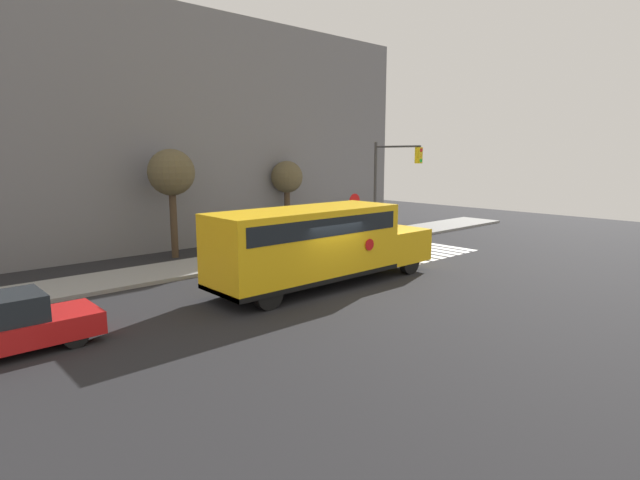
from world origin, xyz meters
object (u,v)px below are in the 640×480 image
object	(u,v)px
traffic_light	(389,178)
tree_far_sidewalk	(287,179)
school_bus	(317,242)
tree_near_sidewalk	(171,174)
stop_sign	(354,211)

from	to	relation	value
traffic_light	tree_far_sidewalk	bearing A→B (deg)	110.22
tree_far_sidewalk	school_bus	bearing A→B (deg)	-123.00
school_bus	tree_near_sidewalk	size ratio (longest dim) A/B	1.88
traffic_light	tree_near_sidewalk	bearing A→B (deg)	153.89
traffic_light	tree_far_sidewalk	size ratio (longest dim) A/B	1.22
stop_sign	tree_far_sidewalk	distance (m)	5.08
school_bus	traffic_light	bearing A→B (deg)	23.66
school_bus	traffic_light	distance (m)	9.48
traffic_light	tree_far_sidewalk	xyz separation A→B (m)	(-2.20, 5.97, -0.17)
stop_sign	traffic_light	distance (m)	2.54
tree_far_sidewalk	tree_near_sidewalk	bearing A→B (deg)	-172.12
stop_sign	traffic_light	size ratio (longest dim) A/B	0.51
traffic_light	stop_sign	bearing A→B (deg)	138.80
tree_near_sidewalk	tree_far_sidewalk	xyz separation A→B (m)	(7.78, 1.08, -0.50)
school_bus	tree_far_sidewalk	bearing A→B (deg)	57.00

